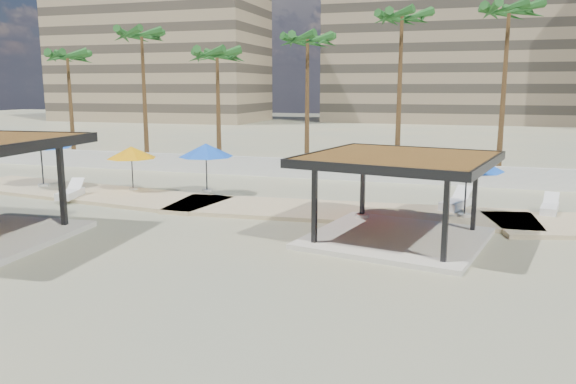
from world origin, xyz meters
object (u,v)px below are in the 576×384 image
at_px(lounger_a, 71,193).
at_px(lounger_c, 550,208).
at_px(pavilion_central, 398,190).
at_px(umbrella_a, 40,141).
at_px(lounger_b, 456,203).
at_px(umbrella_c, 364,160).

relative_size(lounger_a, lounger_c, 1.09).
relative_size(pavilion_central, lounger_a, 3.28).
xyz_separation_m(umbrella_a, lounger_a, (3.44, -2.12, -2.30)).
bearing_deg(umbrella_a, lounger_b, 2.68).
xyz_separation_m(pavilion_central, umbrella_c, (-1.72, 2.58, 0.72)).
bearing_deg(pavilion_central, umbrella_c, 135.55).
bearing_deg(lounger_a, pavilion_central, -114.59).
height_order(umbrella_a, umbrella_c, umbrella_a).
distance_m(lounger_a, lounger_c, 22.43).
distance_m(umbrella_c, lounger_a, 14.72).
distance_m(pavilion_central, umbrella_c, 3.18).
bearing_deg(lounger_b, umbrella_a, 112.51).
bearing_deg(pavilion_central, umbrella_a, 178.22).
bearing_deg(lounger_c, umbrella_c, 125.48).
bearing_deg(umbrella_a, lounger_c, 2.85).
bearing_deg(lounger_c, umbrella_a, 104.01).
distance_m(pavilion_central, lounger_c, 8.57).
bearing_deg(lounger_a, lounger_c, -96.73).
relative_size(lounger_a, lounger_b, 0.93).
height_order(umbrella_a, lounger_b, umbrella_a).
relative_size(pavilion_central, umbrella_c, 1.88).
xyz_separation_m(pavilion_central, lounger_a, (-16.28, 2.62, -1.51)).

